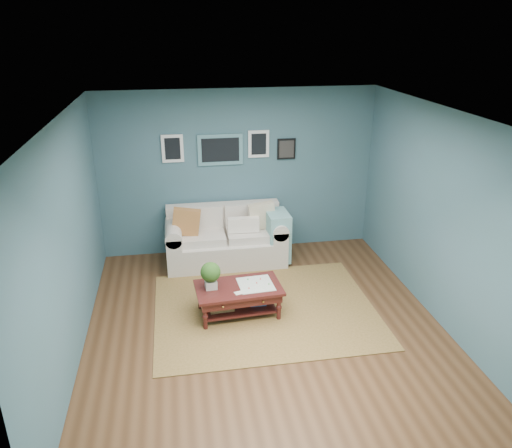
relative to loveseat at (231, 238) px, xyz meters
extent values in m
plane|color=brown|center=(0.20, -2.03, -0.41)|extent=(5.00, 5.00, 0.00)
plane|color=white|center=(0.20, -2.03, 2.29)|extent=(5.00, 5.00, 0.00)
cube|color=#3A5F63|center=(0.20, 0.47, 0.94)|extent=(4.50, 0.02, 2.70)
cube|color=#3A5F63|center=(0.20, -4.53, 0.94)|extent=(4.50, 0.02, 2.70)
cube|color=#3A5F63|center=(-2.05, -2.03, 0.94)|extent=(0.02, 5.00, 2.70)
cube|color=#3A5F63|center=(2.45, -2.03, 0.94)|extent=(0.02, 5.00, 2.70)
cube|color=slate|center=(-0.09, 0.45, 1.34)|extent=(0.72, 0.03, 0.50)
cube|color=black|center=(-0.09, 0.43, 1.34)|extent=(0.60, 0.01, 0.38)
cube|color=white|center=(-0.84, 0.45, 1.39)|extent=(0.34, 0.03, 0.44)
cube|color=white|center=(0.53, 0.45, 1.41)|extent=(0.34, 0.03, 0.44)
cube|color=black|center=(0.99, 0.45, 1.31)|extent=(0.30, 0.03, 0.34)
cube|color=brown|center=(0.27, -1.59, -0.40)|extent=(2.96, 2.37, 0.01)
cube|color=silver|center=(-0.09, -0.04, -0.20)|extent=(1.41, 0.87, 0.42)
cube|color=silver|center=(-0.09, 0.30, 0.25)|extent=(1.84, 0.22, 0.48)
cube|color=silver|center=(-0.91, -0.04, -0.10)|extent=(0.24, 0.87, 0.61)
cube|color=silver|center=(0.74, -0.04, -0.10)|extent=(0.24, 0.87, 0.61)
cylinder|color=silver|center=(-0.91, -0.04, 0.21)|extent=(0.26, 0.87, 0.26)
cylinder|color=silver|center=(0.74, -0.04, 0.21)|extent=(0.26, 0.87, 0.26)
cube|color=silver|center=(-0.46, -0.10, 0.07)|extent=(0.71, 0.55, 0.13)
cube|color=silver|center=(0.29, -0.10, 0.07)|extent=(0.71, 0.55, 0.13)
cube|color=silver|center=(-0.46, 0.18, 0.32)|extent=(0.71, 0.12, 0.36)
cube|color=silver|center=(0.29, 0.18, 0.32)|extent=(0.71, 0.12, 0.36)
cube|color=#BD6B29|center=(-0.70, -0.09, 0.36)|extent=(0.48, 0.17, 0.47)
cube|color=beige|center=(0.51, -0.02, 0.36)|extent=(0.47, 0.18, 0.46)
cube|color=white|center=(0.19, -0.14, 0.27)|extent=(0.49, 0.12, 0.24)
cube|color=#85BFBE|center=(0.74, -0.15, 0.05)|extent=(0.34, 0.54, 0.79)
cube|color=#38100D|center=(-0.09, -1.63, 0.00)|extent=(1.16, 0.73, 0.04)
cube|color=#38100D|center=(-0.09, -1.63, -0.08)|extent=(1.08, 0.65, 0.11)
cube|color=#38100D|center=(-0.09, -1.63, -0.30)|extent=(0.98, 0.55, 0.02)
sphere|color=gold|center=(-0.33, -1.95, -0.08)|extent=(0.03, 0.03, 0.03)
sphere|color=gold|center=(0.19, -1.91, -0.08)|extent=(0.03, 0.03, 0.03)
cylinder|color=#38100D|center=(-0.56, -1.91, -0.21)|extent=(0.06, 0.06, 0.38)
cylinder|color=#38100D|center=(0.41, -1.85, -0.21)|extent=(0.06, 0.06, 0.38)
cylinder|color=#38100D|center=(-0.60, -1.41, -0.21)|extent=(0.06, 0.06, 0.38)
cylinder|color=#38100D|center=(0.37, -1.35, -0.21)|extent=(0.06, 0.06, 0.38)
cube|color=beige|center=(-0.45, -1.61, 0.07)|extent=(0.16, 0.16, 0.11)
sphere|color=#26541C|center=(-0.45, -1.61, 0.25)|extent=(0.26, 0.26, 0.26)
cube|color=white|center=(0.14, -1.61, 0.02)|extent=(0.48, 0.48, 0.01)
cube|color=#997047|center=(-0.33, -1.65, -0.20)|extent=(0.33, 0.25, 0.19)
cube|color=#24508F|center=(0.17, -1.59, -0.24)|extent=(0.23, 0.18, 0.10)
camera|label=1|loc=(-0.82, -7.34, 3.25)|focal=35.00mm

